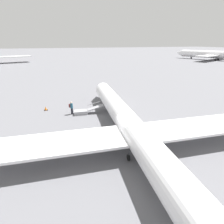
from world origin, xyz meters
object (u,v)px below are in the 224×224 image
(boarding_stairs, at_px, (84,111))
(passenger, at_px, (71,107))
(airplane_main, at_px, (133,130))
(airplane_far_center, at_px, (213,54))

(boarding_stairs, bearing_deg, passenger, 170.48)
(airplane_main, relative_size, boarding_stairs, 8.10)
(airplane_far_center, distance_m, passenger, 96.79)
(airplane_far_center, bearing_deg, passenger, 101.38)
(boarding_stairs, bearing_deg, airplane_far_center, 39.27)
(airplane_main, distance_m, airplane_far_center, 99.14)
(airplane_far_center, relative_size, boarding_stairs, 9.86)
(boarding_stairs, xyz_separation_m, passenger, (0.45, 1.57, 0.65))
(airplane_far_center, distance_m, boarding_stairs, 95.72)
(airplane_main, bearing_deg, boarding_stairs, 21.74)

